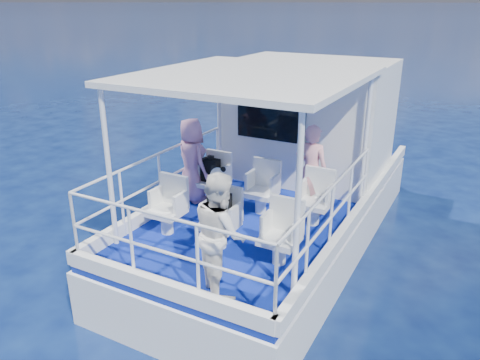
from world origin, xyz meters
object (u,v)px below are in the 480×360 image
backpack_center (220,209)px  panda (219,180)px  passenger_stbd_aft (220,233)px  passenger_port_fwd (192,160)px

backpack_center → panda: size_ratio=1.17×
passenger_stbd_aft → panda: size_ratio=3.85×
passenger_port_fwd → backpack_center: passenger_port_fwd is taller
backpack_center → panda: (-0.01, 0.00, 0.41)m
passenger_port_fwd → panda: passenger_port_fwd is taller
passenger_port_fwd → backpack_center: 1.79m
passenger_stbd_aft → panda: 1.00m
backpack_center → panda: 0.41m
passenger_port_fwd → panda: (1.27, -1.25, 0.30)m
panda → passenger_port_fwd: bearing=135.4°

